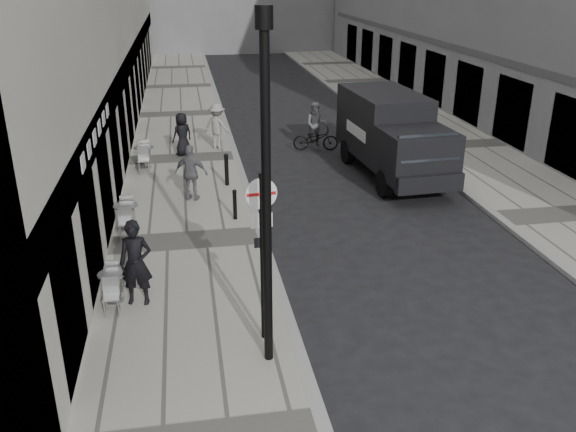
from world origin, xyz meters
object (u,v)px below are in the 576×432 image
at_px(sign_post, 262,236).
at_px(panel_van, 391,131).
at_px(lamppost, 266,182).
at_px(cyclist, 316,132).
at_px(walking_man, 136,263).

relative_size(sign_post, panel_van, 0.56).
relative_size(sign_post, lamppost, 0.54).
relative_size(panel_van, cyclist, 3.13).
distance_m(walking_man, lamppost, 4.31).
bearing_deg(cyclist, lamppost, -96.32).
bearing_deg(cyclist, panel_van, -52.24).
bearing_deg(walking_man, cyclist, 70.80).
xyz_separation_m(walking_man, cyclist, (6.34, 11.30, -0.31)).
xyz_separation_m(sign_post, lamppost, (0.00, -0.70, 1.29)).
bearing_deg(panel_van, cyclist, 115.13).
bearing_deg(cyclist, walking_man, -109.91).
bearing_deg(sign_post, lamppost, -95.90).
xyz_separation_m(sign_post, cyclist, (3.87, 13.08, -1.53)).
xyz_separation_m(lamppost, cyclist, (3.87, 13.78, -2.82)).
height_order(walking_man, cyclist, walking_man).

